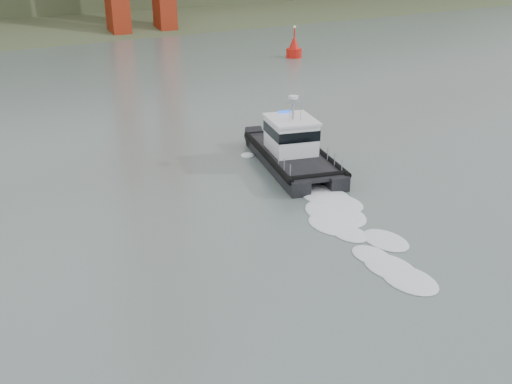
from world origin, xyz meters
TOP-DOWN VIEW (x-y plane):
  - ground at (0.00, 0.00)m, footprint 400.00×400.00m
  - patrol_boat at (5.99, 13.84)m, footprint 6.40×10.55m
  - nav_buoy at (29.97, 45.23)m, footprint 2.03×2.03m

SIDE VIEW (x-z plane):
  - ground at x=0.00m, z-range 0.00..0.00m
  - nav_buoy at x=29.97m, z-range -1.00..3.22m
  - patrol_boat at x=5.99m, z-range -1.20..3.61m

